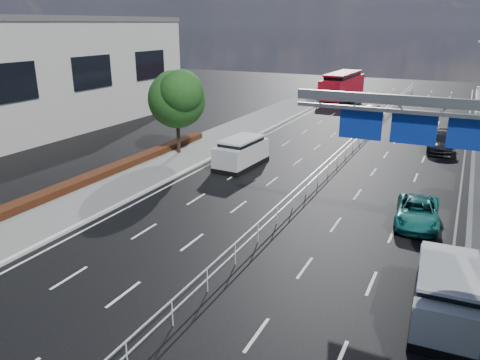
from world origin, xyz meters
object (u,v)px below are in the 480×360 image
at_px(near_car_silver, 373,110).
at_px(near_car_dark, 352,96).
at_px(overhead_gantry, 432,125).
at_px(parked_car_teal, 417,212).
at_px(silver_minivan, 446,294).
at_px(parked_car_dark, 440,142).
at_px(red_bus, 342,85).
at_px(white_minivan, 241,153).

distance_m(near_car_silver, near_car_dark, 10.61).
bearing_deg(overhead_gantry, parked_car_teal, 97.02).
relative_size(near_car_silver, silver_minivan, 0.91).
bearing_deg(overhead_gantry, near_car_silver, 104.78).
distance_m(silver_minivan, parked_car_dark, 24.43).
bearing_deg(near_car_silver, red_bus, -56.46).
xyz_separation_m(overhead_gantry, near_car_silver, (-8.02, 30.40, -4.84)).
height_order(overhead_gantry, near_car_dark, overhead_gantry).
height_order(near_car_dark, silver_minivan, silver_minivan).
bearing_deg(white_minivan, silver_minivan, -39.13).
bearing_deg(red_bus, overhead_gantry, -68.41).
bearing_deg(near_car_dark, white_minivan, 94.13).
distance_m(near_car_silver, silver_minivan, 37.93).
relative_size(near_car_silver, parked_car_teal, 0.98).
xyz_separation_m(near_car_silver, parked_car_teal, (7.78, -28.45, -0.13)).
bearing_deg(overhead_gantry, silver_minivan, -76.11).
relative_size(white_minivan, parked_car_dark, 1.00).
bearing_deg(white_minivan, near_car_dark, 93.32).
xyz_separation_m(white_minivan, near_car_dark, (0.28, 32.93, -0.36)).
bearing_deg(near_car_silver, near_car_dark, -61.19).
xyz_separation_m(red_bus, parked_car_dark, (14.00, -23.13, -1.16)).
bearing_deg(parked_car_dark, overhead_gantry, -93.66).
xyz_separation_m(white_minivan, parked_car_dark, (12.58, 10.98, -0.32)).
bearing_deg(white_minivan, parked_car_dark, 44.91).
bearing_deg(parked_car_teal, near_car_dark, 103.19).
relative_size(red_bus, near_car_silver, 2.72).
xyz_separation_m(parked_car_teal, parked_car_dark, (0.00, 16.10, 0.09)).
bearing_deg(white_minivan, parked_car_teal, -18.36).
distance_m(overhead_gantry, red_bus, 43.73).
height_order(silver_minivan, parked_car_teal, silver_minivan).
relative_size(red_bus, parked_car_teal, 2.66).
height_order(overhead_gantry, parked_car_teal, overhead_gantry).
xyz_separation_m(red_bus, silver_minivan, (15.80, -47.49, -0.89)).
xyz_separation_m(white_minivan, parked_car_teal, (12.58, -5.12, -0.40)).
relative_size(white_minivan, parked_car_teal, 1.09).
distance_m(near_car_silver, parked_car_dark, 14.59).
height_order(overhead_gantry, near_car_silver, overhead_gantry).
relative_size(white_minivan, silver_minivan, 1.02).
distance_m(overhead_gantry, parked_car_teal, 5.34).
xyz_separation_m(near_car_silver, parked_car_dark, (7.78, -12.34, -0.04)).
xyz_separation_m(near_car_silver, near_car_dark, (-4.52, 9.60, -0.08)).
bearing_deg(parked_car_teal, parked_car_dark, 85.27).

